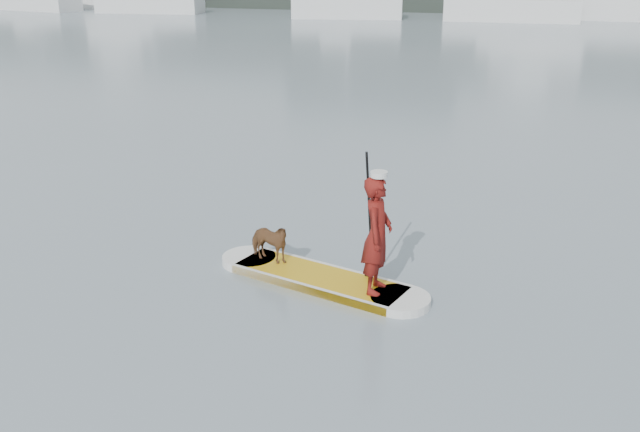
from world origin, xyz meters
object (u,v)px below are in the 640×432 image
(dog, at_px, (269,242))
(sailboat_c, at_px, (347,6))
(paddler, at_px, (377,235))
(sailboat_a, at_px, (34,0))
(sailboat_b, at_px, (149,2))
(sailboat_d, at_px, (510,7))
(paddleboard, at_px, (320,279))

(dog, relative_size, sailboat_c, 0.07)
(paddler, distance_m, sailboat_a, 55.14)
(dog, bearing_deg, sailboat_c, 29.10)
(sailboat_b, height_order, sailboat_d, sailboat_d)
(paddler, relative_size, sailboat_a, 0.14)
(sailboat_a, xyz_separation_m, sailboat_c, (25.46, 0.03, 0.02))
(sailboat_a, height_order, sailboat_b, sailboat_b)
(paddleboard, distance_m, sailboat_d, 41.92)
(dog, xyz_separation_m, sailboat_b, (-24.94, 40.97, 0.39))
(sailboat_a, distance_m, sailboat_b, 10.00)
(paddleboard, distance_m, sailboat_c, 42.29)
(paddleboard, height_order, dog, dog)
(dog, distance_m, sailboat_b, 47.96)
(paddleboard, bearing_deg, paddler, -0.00)
(paddleboard, distance_m, paddler, 1.22)
(sailboat_a, bearing_deg, dog, -38.30)
(paddler, xyz_separation_m, sailboat_a, (-36.64, 41.21, -0.13))
(paddler, bearing_deg, sailboat_b, 32.89)
(paddler, xyz_separation_m, sailboat_c, (-11.17, 41.24, -0.11))
(paddleboard, relative_size, sailboat_b, 0.27)
(dog, bearing_deg, sailboat_d, 13.95)
(paddler, relative_size, dog, 2.21)
(sailboat_d, bearing_deg, sailboat_a, -179.81)
(sailboat_a, bearing_deg, paddleboard, -37.78)
(paddleboard, bearing_deg, sailboat_a, 146.76)
(sailboat_c, bearing_deg, paddleboard, -85.36)
(sailboat_a, distance_m, sailboat_c, 25.46)
(paddleboard, bearing_deg, dog, -180.00)
(paddler, distance_m, sailboat_c, 42.72)
(paddler, bearing_deg, sailboat_c, 15.32)
(sailboat_b, bearing_deg, sailboat_d, -4.51)
(paddler, height_order, sailboat_d, sailboat_d)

